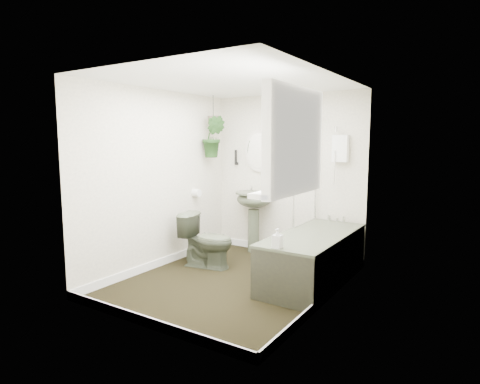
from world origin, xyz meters
The scene contains 22 objects.
floor centered at (0.00, 0.00, -0.01)m, with size 2.30×2.80×0.02m, color black.
ceiling centered at (0.00, 0.00, 2.31)m, with size 2.30×2.80×0.02m, color white.
wall_back centered at (0.00, 1.41, 1.15)m, with size 2.30×0.02×2.30m, color silver.
wall_front centered at (0.00, -1.41, 1.15)m, with size 2.30×0.02×2.30m, color silver.
wall_left centered at (-1.16, 0.00, 1.15)m, with size 0.02×2.80×2.30m, color silver.
wall_right centered at (1.16, 0.00, 1.15)m, with size 0.02×2.80×2.30m, color silver.
skirting centered at (0.00, 0.00, 0.05)m, with size 2.30×2.80×0.10m, color white.
bathtub centered at (0.80, 0.50, 0.29)m, with size 0.72×1.72×0.58m, color #464D3A, non-canonical shape.
bath_screen centered at (0.47, 0.99, 1.28)m, with size 0.04×0.72×1.40m, color silver, non-canonical shape.
shower_box centered at (0.80, 1.34, 1.55)m, with size 0.20×0.10×0.35m, color white.
oval_mirror centered at (-0.45, 1.37, 1.50)m, with size 0.46×0.03×0.62m, color beige.
wall_sconce centered at (-0.85, 1.36, 1.40)m, with size 0.04×0.04×0.22m, color black.
toilet_roll_holder centered at (-1.10, 0.70, 0.90)m, with size 0.11×0.11×0.11m, color white.
window_recess centered at (1.09, -0.70, 1.65)m, with size 0.08×1.00×0.90m, color white.
window_sill centered at (1.02, -0.70, 1.23)m, with size 0.18×1.00×0.04m, color white.
window_blinds centered at (1.04, -0.70, 1.65)m, with size 0.01×0.86×0.76m, color white.
toilet centered at (-0.60, 0.29, 0.36)m, with size 0.40×0.70×0.71m, color #464D3A.
pedestal_sink centered at (-0.45, 1.23, 0.45)m, with size 0.53×0.45×0.91m, color #464D3A, non-canonical shape.
sill_plant centered at (0.99, -0.42, 1.36)m, with size 0.20×0.17×0.22m, color black.
hanging_plant centered at (-0.97, 0.95, 1.71)m, with size 0.33×0.27×0.60m, color black.
soap_bottle centered at (0.73, -0.29, 0.68)m, with size 0.09×0.09×0.20m, color black.
hanging_pot centered at (-0.97, 0.95, 1.95)m, with size 0.16×0.16×0.12m, color #4F4438.
Camera 1 is at (2.53, -3.80, 1.66)m, focal length 30.00 mm.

